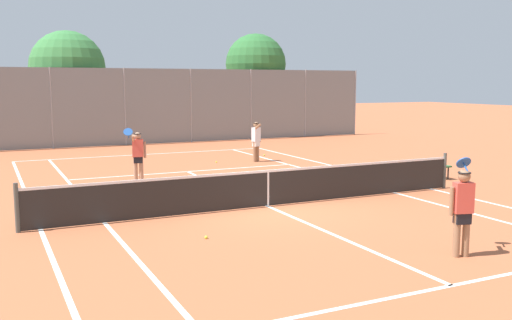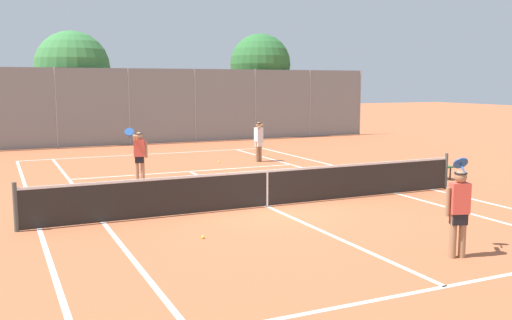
# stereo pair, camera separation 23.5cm
# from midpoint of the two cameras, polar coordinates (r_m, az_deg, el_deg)

# --- Properties ---
(ground_plane) EXTENTS (120.00, 120.00, 0.00)m
(ground_plane) POSITION_cam_midpoint_polar(r_m,az_deg,el_deg) (14.70, 1.57, -4.67)
(ground_plane) COLOR #B25B38
(court_line_markings) EXTENTS (11.10, 23.90, 0.01)m
(court_line_markings) POSITION_cam_midpoint_polar(r_m,az_deg,el_deg) (14.70, 1.57, -4.66)
(court_line_markings) COLOR silver
(court_line_markings) RESTS_ON ground
(tennis_net) EXTENTS (12.00, 0.10, 1.07)m
(tennis_net) POSITION_cam_midpoint_polar(r_m,az_deg,el_deg) (14.60, 1.58, -2.72)
(tennis_net) COLOR #474C47
(tennis_net) RESTS_ON ground
(player_near_side) EXTENTS (0.81, 0.70, 1.77)m
(player_near_side) POSITION_cam_midpoint_polar(r_m,az_deg,el_deg) (10.97, 20.20, -4.48)
(player_near_side) COLOR #936B4C
(player_near_side) RESTS_ON ground
(player_far_left) EXTENTS (0.81, 0.70, 1.77)m
(player_far_left) POSITION_cam_midpoint_polar(r_m,az_deg,el_deg) (18.50, -11.24, 0.67)
(player_far_left) COLOR tan
(player_far_left) RESTS_ON ground
(player_far_right) EXTENTS (0.44, 0.56, 1.60)m
(player_far_right) POSITION_cam_midpoint_polar(r_m,az_deg,el_deg) (22.86, 0.58, 2.11)
(player_far_right) COLOR #936B4C
(player_far_right) RESTS_ON ground
(loose_tennis_ball_0) EXTENTS (0.07, 0.07, 0.07)m
(loose_tennis_ball_0) POSITION_cam_midpoint_polar(r_m,az_deg,el_deg) (17.31, 4.24, -2.68)
(loose_tennis_ball_0) COLOR #D1DB33
(loose_tennis_ball_0) RESTS_ON ground
(loose_tennis_ball_1) EXTENTS (0.07, 0.07, 0.07)m
(loose_tennis_ball_1) POSITION_cam_midpoint_polar(r_m,az_deg,el_deg) (24.76, 1.40, 0.49)
(loose_tennis_ball_1) COLOR #D1DB33
(loose_tennis_ball_1) RESTS_ON ground
(loose_tennis_ball_2) EXTENTS (0.07, 0.07, 0.07)m
(loose_tennis_ball_2) POSITION_cam_midpoint_polar(r_m,az_deg,el_deg) (22.68, -3.45, -0.19)
(loose_tennis_ball_2) COLOR #D1DB33
(loose_tennis_ball_2) RESTS_ON ground
(loose_tennis_ball_3) EXTENTS (0.07, 0.07, 0.07)m
(loose_tennis_ball_3) POSITION_cam_midpoint_polar(r_m,az_deg,el_deg) (18.31, 11.47, -2.24)
(loose_tennis_ball_3) COLOR #D1DB33
(loose_tennis_ball_3) RESTS_ON ground
(loose_tennis_ball_4) EXTENTS (0.07, 0.07, 0.07)m
(loose_tennis_ball_4) POSITION_cam_midpoint_polar(r_m,az_deg,el_deg) (11.77, -4.76, -7.69)
(loose_tennis_ball_4) COLOR #D1DB33
(loose_tennis_ball_4) RESTS_ON ground
(courtside_bench) EXTENTS (0.36, 1.50, 0.47)m
(courtside_bench) POSITION_cam_midpoint_polar(r_m,az_deg,el_deg) (20.04, 17.68, -0.51)
(courtside_bench) COLOR #2D6638
(courtside_bench) RESTS_ON ground
(back_fence) EXTENTS (28.16, 0.08, 3.89)m
(back_fence) POSITION_cam_midpoint_polar(r_m,az_deg,el_deg) (29.62, -12.35, 5.23)
(back_fence) COLOR gray
(back_fence) RESTS_ON ground
(tree_behind_left) EXTENTS (3.84, 3.84, 5.82)m
(tree_behind_left) POSITION_cam_midpoint_polar(r_m,az_deg,el_deg) (31.37, -17.49, 8.57)
(tree_behind_left) COLOR brown
(tree_behind_left) RESTS_ON ground
(tree_behind_right) EXTENTS (3.56, 3.56, 6.02)m
(tree_behind_right) POSITION_cam_midpoint_polar(r_m,az_deg,el_deg) (34.11, 0.59, 9.42)
(tree_behind_right) COLOR brown
(tree_behind_right) RESTS_ON ground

